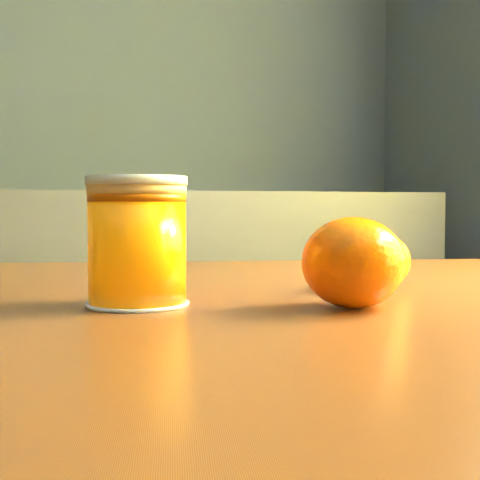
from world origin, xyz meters
name	(u,v)px	position (x,y,z in m)	size (l,w,h in m)	color
table	(368,419)	(0.86, 0.22, 0.69)	(1.19, 0.94, 0.79)	brown
juice_glass	(137,242)	(0.67, 0.24, 0.84)	(0.08, 0.08, 0.10)	orange
orange_front	(353,263)	(0.82, 0.18, 0.83)	(0.08, 0.08, 0.07)	#FF6505
orange_back	(377,261)	(0.89, 0.26, 0.82)	(0.06, 0.06, 0.05)	#FF6505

